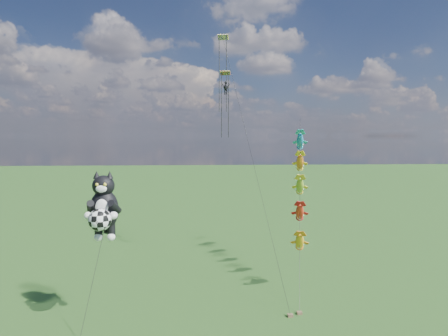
{
  "coord_description": "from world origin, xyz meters",
  "views": [
    {
      "loc": [
        5.44,
        -26.8,
        13.75
      ],
      "look_at": [
        7.65,
        11.07,
        10.5
      ],
      "focal_mm": 30.0,
      "sensor_mm": 36.0,
      "label": 1
    }
  ],
  "objects": [
    {
      "name": "cat_kite_rig",
      "position": [
        -1.66,
        0.06,
        8.65
      ],
      "size": [
        2.61,
        4.08,
        11.26
      ],
      "rotation": [
        0.0,
        0.0,
        -0.39
      ],
      "color": "brown",
      "rests_on": "ground"
    },
    {
      "name": "fish_windsock_rig",
      "position": [
        15.03,
        9.2,
        8.82
      ],
      "size": [
        4.05,
        15.5,
        15.73
      ],
      "rotation": [
        0.0,
        0.0,
        0.08
      ],
      "color": "brown",
      "rests_on": "ground"
    },
    {
      "name": "parafoil_rig",
      "position": [
        8.16,
        14.51,
        19.37
      ],
      "size": [
        5.04,
        17.04,
        25.3
      ],
      "rotation": [
        0.0,
        0.0,
        0.34
      ],
      "color": "brown",
      "rests_on": "ground"
    },
    {
      "name": "ground",
      "position": [
        0.0,
        0.0,
        0.0
      ],
      "size": [
        300.0,
        300.0,
        0.0
      ],
      "primitive_type": "plane",
      "color": "#12380E"
    }
  ]
}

